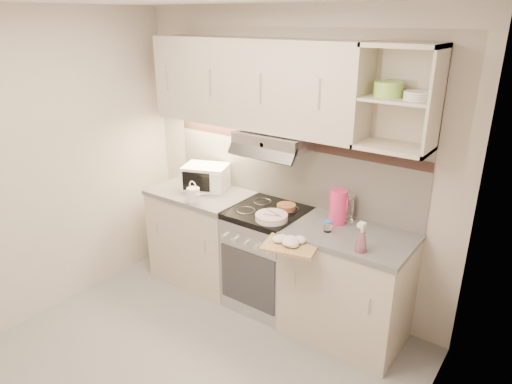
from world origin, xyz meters
TOP-DOWN VIEW (x-y plane):
  - ground at (0.00, 0.00)m, footprint 3.00×3.00m
  - room_shell at (0.00, 0.37)m, footprint 3.04×2.84m
  - base_cabinet_left at (-0.75, 1.10)m, footprint 0.90×0.60m
  - worktop_left at (-0.75, 1.10)m, footprint 0.92×0.62m
  - base_cabinet_right at (0.75, 1.10)m, footprint 0.90×0.60m
  - worktop_right at (0.75, 1.10)m, footprint 0.92×0.62m
  - electric_range at (0.00, 1.10)m, footprint 0.60×0.60m
  - microwave at (-0.76, 1.18)m, footprint 0.48×0.42m
  - watering_can at (-0.63, 0.88)m, footprint 0.22×0.11m
  - plate_stack at (0.13, 0.95)m, footprint 0.26×0.26m
  - bread_loaf at (0.11, 1.21)m, footprint 0.16×0.16m
  - pink_pitcher at (0.58, 1.21)m, footprint 0.15×0.14m
  - glass_jar at (0.61, 1.30)m, footprint 0.11×0.11m
  - spice_jar at (0.59, 1.02)m, footprint 0.06×0.06m
  - spray_bottle at (0.92, 0.89)m, footprint 0.09×0.09m
  - cutting_board at (0.45, 0.75)m, footprint 0.45×0.42m
  - dish_towel at (0.44, 0.73)m, footprint 0.25×0.22m

SIDE VIEW (x-z plane):
  - ground at x=0.00m, z-range 0.00..0.00m
  - base_cabinet_left at x=-0.75m, z-range 0.00..0.86m
  - base_cabinet_right at x=0.75m, z-range 0.00..0.86m
  - electric_range at x=0.00m, z-range 0.00..0.90m
  - cutting_board at x=0.45m, z-range 0.86..0.88m
  - worktop_left at x=-0.75m, z-range 0.86..0.90m
  - worktop_right at x=0.75m, z-range 0.86..0.90m
  - dish_towel at x=0.44m, z-range 0.88..0.94m
  - bread_loaf at x=0.11m, z-range 0.90..0.94m
  - plate_stack at x=0.13m, z-range 0.90..0.95m
  - spice_jar at x=0.59m, z-range 0.90..0.99m
  - watering_can at x=-0.63m, z-range 0.87..1.06m
  - spray_bottle at x=0.92m, z-range 0.87..1.11m
  - glass_jar at x=0.61m, z-range 0.90..1.11m
  - microwave at x=-0.76m, z-range 0.90..1.12m
  - pink_pitcher at x=0.58m, z-range 0.90..1.17m
  - room_shell at x=0.00m, z-range 0.37..2.89m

